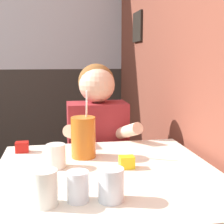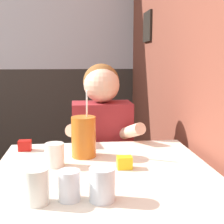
% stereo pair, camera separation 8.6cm
% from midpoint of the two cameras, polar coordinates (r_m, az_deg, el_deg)
% --- Properties ---
extents(brick_wall_right, '(0.08, 4.41, 2.70)m').
position_cam_midpoint_polar(brick_wall_right, '(2.07, 12.28, 13.58)').
color(brick_wall_right, brown).
rests_on(brick_wall_right, ground_plane).
extents(main_table, '(0.88, 0.87, 0.77)m').
position_cam_midpoint_polar(main_table, '(1.27, 0.63, -13.95)').
color(main_table, beige).
rests_on(main_table, ground_plane).
extents(person_seated, '(0.42, 0.41, 1.18)m').
position_cam_midpoint_polar(person_seated, '(1.86, -0.50, -8.51)').
color(person_seated, maroon).
rests_on(person_seated, ground_plane).
extents(cocktail_pitcher, '(0.11, 0.11, 0.30)m').
position_cam_midpoint_polar(cocktail_pitcher, '(1.40, -3.46, -4.54)').
color(cocktail_pitcher, '#C6661E').
rests_on(cocktail_pitcher, main_table).
extents(glass_near_pitcher, '(0.07, 0.07, 0.10)m').
position_cam_midpoint_polar(glass_near_pitcher, '(1.00, -5.33, -13.27)').
color(glass_near_pitcher, silver).
rests_on(glass_near_pitcher, main_table).
extents(glass_center, '(0.08, 0.08, 0.11)m').
position_cam_midpoint_polar(glass_center, '(0.99, -11.23, -13.20)').
color(glass_center, silver).
rests_on(glass_center, main_table).
extents(glass_far_side, '(0.08, 0.08, 0.10)m').
position_cam_midpoint_polar(glass_far_side, '(1.30, -8.59, -7.77)').
color(glass_far_side, silver).
rests_on(glass_far_side, main_table).
extents(glass_by_brick, '(0.08, 0.08, 0.11)m').
position_cam_midpoint_polar(glass_by_brick, '(0.99, 0.72, -13.15)').
color(glass_by_brick, silver).
rests_on(glass_by_brick, main_table).
extents(condiment_ketchup, '(0.06, 0.04, 0.05)m').
position_cam_midpoint_polar(condiment_ketchup, '(1.55, -14.13, -5.96)').
color(condiment_ketchup, '#B7140F').
rests_on(condiment_ketchup, main_table).
extents(condiment_mustard, '(0.06, 0.04, 0.05)m').
position_cam_midpoint_polar(condiment_mustard, '(1.27, 4.26, -9.21)').
color(condiment_mustard, yellow).
rests_on(condiment_mustard, main_table).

